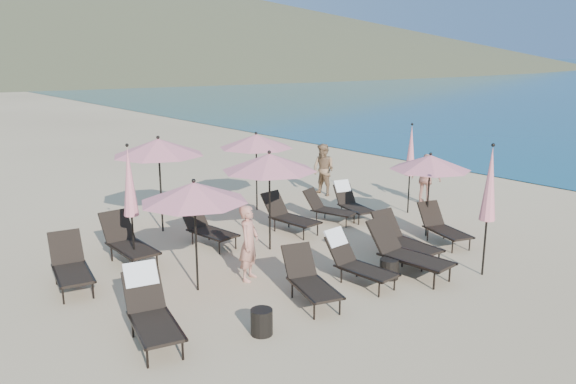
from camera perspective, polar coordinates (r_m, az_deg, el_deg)
ground at (r=12.30m, az=11.87°, el=-7.71°), size 800.00×800.00×0.00m
volcanic_headland at (r=320.90m, az=-24.43°, el=16.31°), size 690.00×690.00×55.00m
lounger_0 at (r=9.35m, az=-13.84°, el=-11.40°), size 0.96×1.81×1.08m
lounger_1 at (r=10.44m, az=2.21°, el=-8.84°), size 1.00×1.68×0.91m
lounger_2 at (r=11.33m, az=6.82°, el=-6.84°), size 0.70×1.62×0.98m
lounger_3 at (r=11.89m, az=11.92°, el=-5.92°), size 0.88×1.89×1.05m
lounger_4 at (r=12.80m, az=11.66°, el=-4.68°), size 0.73×1.72×0.97m
lounger_5 at (r=14.10m, az=15.42°, el=-3.37°), size 1.00×1.65×0.89m
lounger_6 at (r=11.82m, az=-21.22°, el=-6.93°), size 0.90×1.75×0.96m
lounger_7 at (r=12.82m, az=-15.98°, el=-4.83°), size 0.71×1.77×1.01m
lounger_8 at (r=13.59m, az=-8.25°, el=-3.57°), size 0.85×1.67×0.92m
lounger_9 at (r=14.45m, az=0.07°, el=-2.34°), size 0.83×1.71×0.95m
lounger_10 at (r=15.37m, az=4.08°, el=-1.59°), size 0.99×1.57×0.85m
lounger_11 at (r=15.89m, az=6.44°, el=-0.93°), size 0.87×1.60×0.95m
umbrella_open_0 at (r=10.57m, az=-9.53°, el=-0.02°), size 2.05×2.05×2.21m
umbrella_open_1 at (r=12.72m, az=-1.91°, el=3.04°), size 2.19×2.19×2.35m
umbrella_open_2 at (r=14.19m, az=14.25°, el=2.93°), size 1.98×1.98×2.13m
umbrella_open_3 at (r=14.46m, az=-13.02°, el=4.47°), size 2.32×2.32×2.49m
umbrella_open_4 at (r=16.23m, az=-3.26°, el=5.19°), size 2.15×2.15×2.31m
umbrella_closed_0 at (r=11.90m, az=19.81°, el=0.70°), size 0.32×0.32×2.75m
umbrella_closed_1 at (r=16.28m, az=12.37°, el=4.09°), size 0.31×0.31×2.61m
umbrella_closed_2 at (r=12.11m, az=-15.81°, el=0.96°), size 0.31×0.31×2.68m
side_table_0 at (r=9.34m, az=-2.69°, el=-13.05°), size 0.37×0.37×0.43m
side_table_1 at (r=11.70m, az=10.24°, el=-7.68°), size 0.39×0.39×0.41m
beachgoer_a at (r=11.30m, az=-3.99°, el=-5.18°), size 0.68×0.63×1.55m
beachgoer_b at (r=18.23m, az=3.61°, el=2.26°), size 0.75×0.90×1.69m
beachgoer_c at (r=17.66m, az=13.84°, el=1.29°), size 0.68×0.98×1.54m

